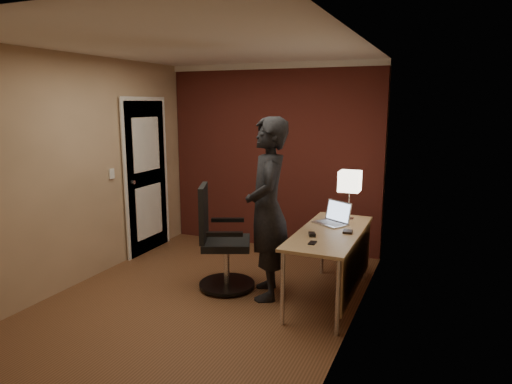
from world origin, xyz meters
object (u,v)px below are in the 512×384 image
Objects in this scene: mouse at (312,234)px; desk_lamp at (350,182)px; desk at (337,244)px; laptop at (334,218)px; office_chair at (220,245)px; phone at (312,243)px; wallet at (348,232)px; person at (267,209)px.

desk_lamp is at bearing 53.17° from mouse.
laptop is (-0.11, 0.30, 0.19)m from desk.
office_chair is (-1.23, -0.69, -0.65)m from desk_lamp.
phone is at bearing -104.83° from desk.
desk_lamp is 4.86× the size of wallet.
desk is 0.37m from laptop.
desk is 3.61× the size of laptop.
mouse is (-0.08, -0.54, -0.05)m from laptop.
phone is at bearing -91.22° from laptop.
person is (-0.59, -0.44, 0.13)m from laptop.
person reaches higher than office_chair.
desk_lamp is at bearing 29.35° from office_chair.
office_chair is at bearing -157.56° from laptop.
desk is 0.34m from mouse.
mouse is at bearing -103.85° from desk_lamp.
person reaches higher than mouse.
office_chair is (-1.23, -0.16, -0.11)m from desk.
person reaches higher than phone.
wallet is 0.06× the size of person.
wallet is (0.22, 0.47, 0.01)m from phone.
phone is at bearing -95.88° from mouse.
phone is at bearing -115.63° from wallet.
wallet is at bearing 2.69° from desk.
person reaches higher than desk.
laptop reaches higher than mouse.
laptop is 3.62× the size of phone.
phone reaches higher than desk.
desk is at bearing -89.88° from desk_lamp.
wallet reaches higher than desk.
desk is at bearing 73.12° from phone.
mouse is 0.09× the size of office_chair.
desk_lamp is (-0.00, 0.53, 0.55)m from desk.
laptop is at bearing 109.43° from desk.
mouse is (-0.19, -0.77, -0.40)m from desk_lamp.
wallet is (0.21, -0.30, -0.05)m from laptop.
laptop is 0.36m from wallet.
office_chair is at bearing -110.19° from person.
mouse is 0.87× the size of phone.
person is at bearing 148.13° from phone.
person is (-0.69, -0.13, 0.32)m from desk.
wallet is at bearing -78.88° from desk_lamp.
desk_lamp is 0.67m from wallet.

